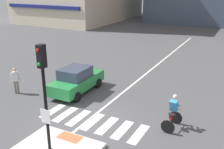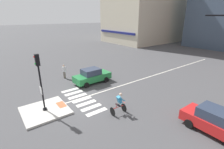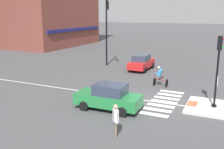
{
  "view_description": "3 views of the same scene",
  "coord_description": "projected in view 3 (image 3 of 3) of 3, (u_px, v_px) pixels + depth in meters",
  "views": [
    {
      "loc": [
        6.38,
        -9.82,
        6.61
      ],
      "look_at": [
        -0.66,
        3.56,
        1.35
      ],
      "focal_mm": 42.71,
      "sensor_mm": 36.0,
      "label": 1
    },
    {
      "loc": [
        12.07,
        -5.56,
        7.06
      ],
      "look_at": [
        -0.78,
        4.17,
        1.31
      ],
      "focal_mm": 26.34,
      "sensor_mm": 36.0,
      "label": 2
    },
    {
      "loc": [
        -16.58,
        -3.67,
        5.86
      ],
      "look_at": [
        0.35,
        4.26,
        1.43
      ],
      "focal_mm": 41.23,
      "sensor_mm": 36.0,
      "label": 3
    }
  ],
  "objects": [
    {
      "name": "crosswalk_stripe_a",
      "position": [
        154.0,
        114.0,
        15.34
      ],
      "size": [
        0.44,
        1.8,
        0.01
      ],
      "primitive_type": "cube",
      "color": "silver",
      "rests_on": "ground"
    },
    {
      "name": "car_red_cross_right",
      "position": [
        141.0,
        62.0,
        27.31
      ],
      "size": [
        4.12,
        1.89,
        1.64
      ],
      "color": "red",
      "rests_on": "ground"
    },
    {
      "name": "lane_centre_line",
      "position": [
        47.0,
        86.0,
        21.38
      ],
      "size": [
        0.14,
        28.0,
        0.01
      ],
      "primitive_type": "cube",
      "color": "silver",
      "rests_on": "ground"
    },
    {
      "name": "signal_pole",
      "position": [
        218.0,
        65.0,
        15.58
      ],
      "size": [
        0.44,
        0.38,
        4.43
      ],
      "color": "black",
      "rests_on": "traffic_island"
    },
    {
      "name": "traffic_island",
      "position": [
        214.0,
        108.0,
        16.22
      ],
      "size": [
        3.32,
        3.31,
        0.15
      ],
      "primitive_type": "cube",
      "color": "beige",
      "rests_on": "ground"
    },
    {
      "name": "pedestrian_at_curb_left",
      "position": [
        116.0,
        118.0,
        12.32
      ],
      "size": [
        0.44,
        0.4,
        1.67
      ],
      "color": "#6B6051",
      "rests_on": "ground"
    },
    {
      "name": "crosswalk_stripe_c",
      "position": [
        161.0,
        106.0,
        16.81
      ],
      "size": [
        0.44,
        1.8,
        0.01
      ],
      "primitive_type": "cube",
      "color": "silver",
      "rests_on": "ground"
    },
    {
      "name": "ground_plane",
      "position": [
        166.0,
        102.0,
        17.47
      ],
      "size": [
        300.0,
        300.0,
        0.0
      ],
      "primitive_type": "plane",
      "color": "#474749"
    },
    {
      "name": "crosswalk_stripe_b",
      "position": [
        157.0,
        110.0,
        16.07
      ],
      "size": [
        0.44,
        1.8,
        0.01
      ],
      "primitive_type": "cube",
      "color": "silver",
      "rests_on": "ground"
    },
    {
      "name": "crosswalk_stripe_e",
      "position": [
        167.0,
        98.0,
        18.28
      ],
      "size": [
        0.44,
        1.8,
        0.01
      ],
      "primitive_type": "cube",
      "color": "silver",
      "rests_on": "ground"
    },
    {
      "name": "tactile_pad_front",
      "position": [
        192.0,
        104.0,
        16.74
      ],
      "size": [
        1.1,
        0.6,
        0.01
      ],
      "primitive_type": "cube",
      "color": "#DB5B38",
      "rests_on": "traffic_island"
    },
    {
      "name": "crosswalk_stripe_d",
      "position": [
        164.0,
        102.0,
        17.55
      ],
      "size": [
        0.44,
        1.8,
        0.01
      ],
      "primitive_type": "cube",
      "color": "silver",
      "rests_on": "ground"
    },
    {
      "name": "traffic_light_mast",
      "position": [
        107.0,
        24.0,
        28.2
      ],
      "size": [
        3.8,
        2.16,
        7.36
      ],
      "color": "black",
      "rests_on": "ground"
    },
    {
      "name": "cyclist",
      "position": [
        160.0,
        76.0,
        21.12
      ],
      "size": [
        0.75,
        1.14,
        1.68
      ],
      "color": "black",
      "rests_on": "ground"
    },
    {
      "name": "crosswalk_stripe_f",
      "position": [
        169.0,
        95.0,
        19.02
      ],
      "size": [
        0.44,
        1.8,
        0.01
      ],
      "primitive_type": "cube",
      "color": "silver",
      "rests_on": "ground"
    },
    {
      "name": "car_green_westbound_near",
      "position": [
        109.0,
        97.0,
        15.98
      ],
      "size": [
        1.92,
        4.14,
        1.64
      ],
      "color": "#237A3D",
      "rests_on": "ground"
    },
    {
      "name": "crosswalk_stripe_g",
      "position": [
        172.0,
        92.0,
        19.76
      ],
      "size": [
        0.44,
        1.8,
        0.01
      ],
      "primitive_type": "cube",
      "color": "silver",
      "rests_on": "ground"
    }
  ]
}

